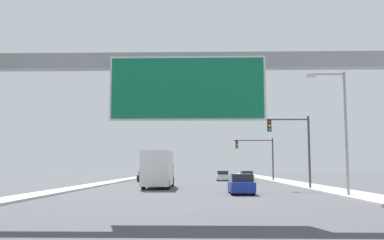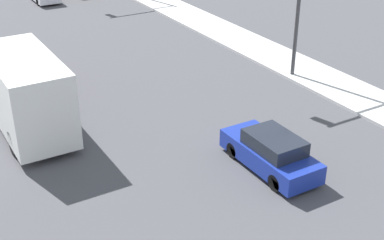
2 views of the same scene
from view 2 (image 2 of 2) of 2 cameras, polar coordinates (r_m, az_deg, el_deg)
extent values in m
cylinder|color=black|center=(44.12, -16.06, 12.06)|extent=(0.22, 0.64, 0.64)
cube|color=navy|center=(20.49, 8.28, -3.74)|extent=(1.72, 4.29, 0.74)
cube|color=#1E232D|center=(20.03, 8.78, -2.40)|extent=(1.51, 2.23, 0.56)
cylinder|color=black|center=(21.11, 4.42, -3.23)|extent=(0.22, 0.64, 0.64)
cylinder|color=black|center=(21.91, 7.65, -2.21)|extent=(0.22, 0.64, 0.64)
cylinder|color=black|center=(19.34, 8.91, -6.62)|extent=(0.22, 0.64, 0.64)
cylinder|color=black|center=(20.20, 12.24, -5.35)|extent=(0.22, 0.64, 0.64)
cube|color=red|center=(27.20, -19.32, 4.75)|extent=(2.27, 2.31, 2.04)
cube|color=silver|center=(23.24, -17.22, 2.79)|extent=(2.46, 5.94, 3.13)
cylinder|color=black|center=(27.59, -16.82, 3.60)|extent=(0.28, 1.00, 1.00)
cylinder|color=black|center=(22.32, -18.44, -2.36)|extent=(0.28, 1.00, 1.00)
cylinder|color=black|center=(22.75, -13.15, -1.04)|extent=(0.28, 1.00, 1.00)
cylinder|color=#3D3D3F|center=(28.18, 11.18, 10.76)|extent=(0.20, 0.20, 6.57)
camera|label=1|loc=(22.28, 110.63, -36.28)|focal=40.00mm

